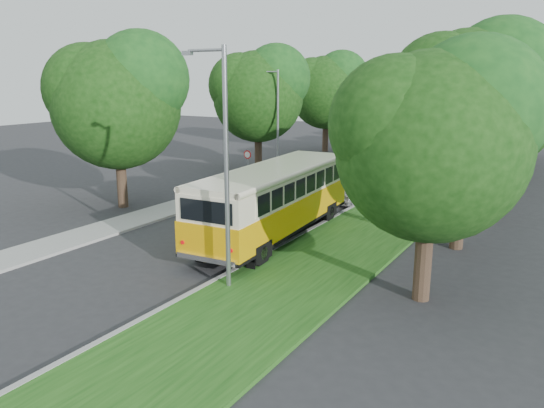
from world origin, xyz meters
The scene contains 13 objects.
ground centered at (0.00, 0.00, 0.00)m, with size 120.00×120.00×0.00m, color #29292C.
curb centered at (3.60, 5.00, 0.07)m, with size 0.20×70.00×0.15m, color gray.
grass_verge centered at (5.95, 5.00, 0.07)m, with size 4.50×70.00×0.13m, color #194612.
sidewalk centered at (-4.80, 5.00, 0.06)m, with size 2.20×70.00×0.12m, color gray.
treeline centered at (3.15, 17.99, 5.93)m, with size 24.27×41.91×9.46m.
lamppost_near centered at (4.21, -2.50, 4.37)m, with size 1.71×0.16×8.00m.
lamppost_far centered at (-4.70, 16.00, 4.12)m, with size 1.71×0.16×7.50m.
warning_sign centered at (-4.50, 11.98, 1.71)m, with size 0.56×0.10×2.50m.
vintage_bus centered at (2.63, 3.39, 1.63)m, with size 2.82×10.96×3.25m, color #F5AB07, non-canonical shape.
car_silver centered at (3.00, 11.88, 0.71)m, with size 1.67×4.16×1.42m, color silver.
car_white centered at (2.36, 12.99, 0.73)m, with size 1.55×4.43×1.46m, color white.
car_blue centered at (1.32, 20.39, 0.75)m, with size 2.09×5.14×1.49m, color #122052.
car_grey centered at (2.04, 27.75, 0.70)m, with size 2.33×5.05×1.40m, color #55565C.
Camera 1 is at (14.25, -16.23, 7.06)m, focal length 35.00 mm.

